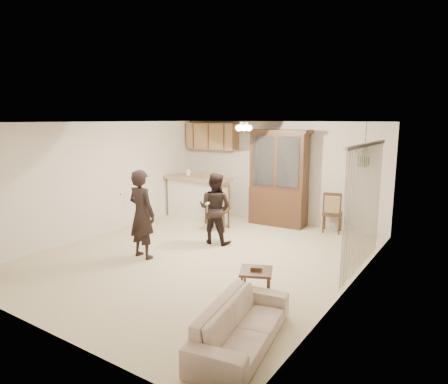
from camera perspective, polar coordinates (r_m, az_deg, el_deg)
The scene contains 23 objects.
floor at distance 7.68m, azimuth -3.23°, elevation -9.07°, with size 6.50×6.50×0.00m, color beige.
ceiling at distance 7.24m, azimuth -3.43°, elevation 9.91°, with size 5.50×6.50×0.02m, color silver.
wall_back at distance 10.12m, azimuth 7.74°, elevation 2.88°, with size 5.50×0.02×2.50m, color silver.
wall_front at distance 5.20m, azimuth -25.34°, elevation -5.22°, with size 5.50×0.02×2.50m, color silver.
wall_left at distance 9.25m, azimuth -17.12°, elevation 1.81°, with size 0.02×6.50×2.50m, color silver.
wall_right at distance 6.16m, azimuth 17.68°, elevation -2.38°, with size 0.02×6.50×2.50m, color silver.
breakfast_bar at distance 10.44m, azimuth -3.72°, elevation -0.99°, with size 1.60×0.55×1.00m, color white.
bar_top at distance 10.35m, azimuth -3.76°, elevation 2.00°, with size 1.75×0.70×0.08m, color tan.
upper_cabinets at distance 10.86m, azimuth -1.72°, elevation 7.98°, with size 1.50×0.34×0.70m, color brown.
vertical_blinds at distance 7.05m, azimuth 19.32°, elevation -2.14°, with size 0.06×2.30×2.10m, color beige, non-canonical shape.
ceiling_fixture at distance 8.13m, azimuth 2.86°, elevation 9.27°, with size 0.36×0.36×0.20m, color beige, non-canonical shape.
hanging_plant at distance 8.48m, azimuth 19.46°, elevation 5.02°, with size 0.43×0.37×0.48m, color #245120.
plant_cord at distance 8.46m, azimuth 19.59°, elevation 7.20°, with size 0.01×0.01×0.65m, color black.
sofa at distance 4.74m, azimuth 2.54°, elevation -17.20°, with size 1.87×0.73×0.73m, color beige.
adult at distance 7.50m, azimuth -11.69°, elevation -2.59°, with size 0.66×0.43×1.80m, color black.
child at distance 8.26m, azimuth -1.31°, elevation -2.78°, with size 0.66×0.51×1.35m, color black.
china_hutch at distance 9.74m, azimuth 7.84°, elevation 1.92°, with size 1.50×0.65×2.31m.
side_table at distance 5.77m, azimuth 4.59°, elevation -13.22°, with size 0.58×0.58×0.54m.
chair_bar at distance 9.31m, azimuth -0.83°, elevation -3.65°, with size 0.58×0.58×1.05m.
chair_hutch_left at distance 10.06m, azimuth -1.66°, elevation -2.70°, with size 0.62×0.62×0.99m.
chair_hutch_right at distance 9.48m, azimuth 15.15°, elevation -3.96°, with size 0.50×0.50×0.95m.
controller_adult at distance 7.19m, azimuth -14.12°, elevation -0.24°, with size 0.04×0.14×0.04m, color silver.
controller_child at distance 7.91m, azimuth -2.42°, elevation -1.66°, with size 0.04×0.13×0.04m, color silver.
Camera 1 is at (4.34, -5.80, 2.56)m, focal length 32.00 mm.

